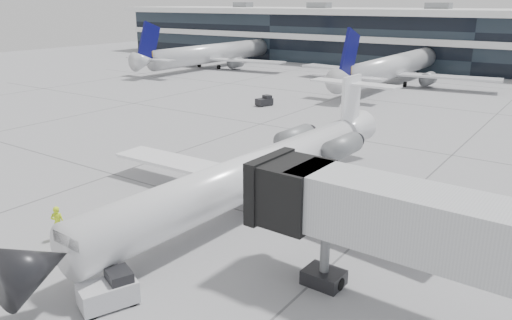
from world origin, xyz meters
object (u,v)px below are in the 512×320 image
Objects in this scene: jet_bridge at (485,240)px; ramp_worker at (58,223)px; regional_jet at (255,172)px; baggage_tug at (110,291)px.

ramp_worker is (-20.76, -4.14, -3.25)m from jet_bridge.
regional_jet is 11.09× the size of baggage_tug.
regional_jet is at bearing 116.62° from baggage_tug.
regional_jet is 12.54m from baggage_tug.
baggage_tug is at bearing 125.01° from ramp_worker.
regional_jet reaches higher than ramp_worker.
regional_jet is 15.29× the size of ramp_worker.
jet_bridge is 21.41m from ramp_worker.
regional_jet is at bearing -159.04° from ramp_worker.
baggage_tug is at bearing -82.59° from regional_jet.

